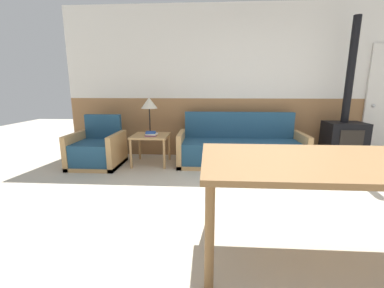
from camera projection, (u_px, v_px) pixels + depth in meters
The scene contains 9 objects.
ground_plane at pixel (314, 230), 2.35m from camera, with size 16.00×16.00×0.00m, color beige.
wall_back at pixel (263, 83), 4.62m from camera, with size 7.20×0.06×2.70m.
couch at pixel (240, 149), 4.32m from camera, with size 2.06×0.77×0.86m.
armchair at pixel (97, 151), 4.25m from camera, with size 0.78×0.77×0.82m.
side_table at pixel (151, 139), 4.31m from camera, with size 0.60×0.60×0.50m.
table_lamp at pixel (149, 104), 4.29m from camera, with size 0.27×0.27×0.62m.
book_stack at pixel (151, 134), 4.18m from camera, with size 0.19×0.17×0.07m.
dining_table at pixel (331, 168), 1.87m from camera, with size 1.88×0.98×0.77m.
wood_stove at pixel (344, 133), 4.22m from camera, with size 0.60×0.48×2.35m.
Camera 1 is at (-0.98, -2.19, 1.28)m, focal length 24.00 mm.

